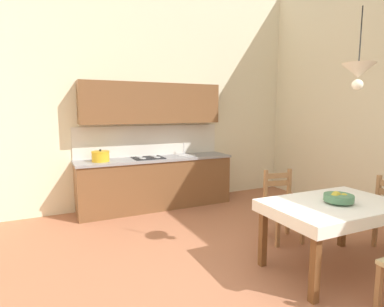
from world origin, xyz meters
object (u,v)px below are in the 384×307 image
(dining_table, at_px, (333,214))
(dining_chair_kitchen_side, at_px, (282,207))
(pendant_lamp, at_px, (358,71))
(kitchen_cabinetry, at_px, (155,160))
(fruit_bowl, at_px, (338,198))

(dining_table, distance_m, dining_chair_kitchen_side, 0.90)
(dining_table, xyz_separation_m, pendant_lamp, (0.11, -0.10, 1.48))
(kitchen_cabinetry, xyz_separation_m, dining_table, (0.98, -2.98, -0.23))
(kitchen_cabinetry, bearing_deg, fruit_bowl, -71.71)
(kitchen_cabinetry, distance_m, pendant_lamp, 3.50)
(fruit_bowl, bearing_deg, dining_chair_kitchen_side, 85.98)
(kitchen_cabinetry, bearing_deg, pendant_lamp, -70.47)
(dining_table, bearing_deg, dining_chair_kitchen_side, 84.71)
(dining_table, height_order, pendant_lamp, pendant_lamp)
(fruit_bowl, bearing_deg, pendant_lamp, -31.70)
(dining_chair_kitchen_side, height_order, pendant_lamp, pendant_lamp)
(kitchen_cabinetry, xyz_separation_m, dining_chair_kitchen_side, (1.06, -2.11, -0.41))
(fruit_bowl, relative_size, pendant_lamp, 0.37)
(kitchen_cabinetry, xyz_separation_m, fruit_bowl, (1.00, -3.02, -0.04))
(dining_chair_kitchen_side, bearing_deg, kitchen_cabinetry, 116.78)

